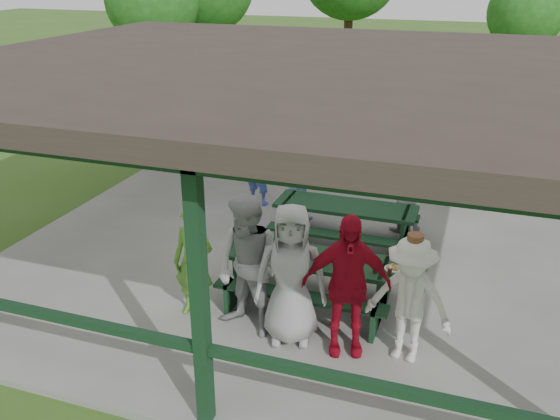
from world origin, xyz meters
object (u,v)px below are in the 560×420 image
at_px(spectator_grey, 404,192).
at_px(contestant_red, 346,285).
at_px(pickup_truck, 423,108).
at_px(spectator_blue, 258,166).
at_px(picnic_table_near, 311,274).
at_px(spectator_lblue, 298,182).
at_px(contestant_white_fedora, 409,300).
at_px(contestant_grey_left, 249,267).
at_px(contestant_green, 194,262).
at_px(farm_trailer, 255,114).
at_px(picnic_table_far, 345,220).
at_px(contestant_grey_mid, 291,275).

bearing_deg(spectator_grey, contestant_red, 68.62).
bearing_deg(pickup_truck, spectator_blue, -176.27).
bearing_deg(picnic_table_near, spectator_lblue, 110.92).
height_order(picnic_table_near, contestant_white_fedora, contestant_white_fedora).
bearing_deg(spectator_lblue, spectator_grey, -159.41).
bearing_deg(contestant_grey_left, pickup_truck, 102.85).
xyz_separation_m(picnic_table_near, contestant_green, (-1.42, -0.78, 0.33)).
xyz_separation_m(contestant_white_fedora, spectator_lblue, (-2.55, 3.68, -0.09)).
relative_size(spectator_blue, farm_trailer, 0.40).
distance_m(contestant_red, farm_trailer, 10.19).
relative_size(contestant_grey_left, contestant_red, 1.03).
relative_size(contestant_green, spectator_grey, 1.08).
distance_m(picnic_table_near, spectator_lblue, 3.06).
xyz_separation_m(picnic_table_far, contestant_red, (0.68, -2.91, 0.46)).
xyz_separation_m(contestant_green, spectator_lblue, (0.33, 3.63, -0.07)).
bearing_deg(contestant_grey_left, contestant_grey_mid, 18.62).
bearing_deg(contestant_white_fedora, contestant_green, -171.53).
bearing_deg(farm_trailer, spectator_blue, -72.56).
height_order(contestant_grey_left, spectator_lblue, contestant_grey_left).
xyz_separation_m(spectator_blue, spectator_grey, (2.91, -0.35, -0.06)).
xyz_separation_m(contestant_green, contestant_white_fedora, (2.87, -0.05, 0.01)).
distance_m(contestant_grey_left, contestant_white_fedora, 2.03).
bearing_deg(spectator_lblue, farm_trailer, -43.38).
distance_m(picnic_table_near, pickup_truck, 10.17).
xyz_separation_m(picnic_table_far, spectator_grey, (0.83, 0.95, 0.27)).
bearing_deg(spectator_blue, farm_trailer, -53.80).
bearing_deg(spectator_lblue, contestant_green, 102.42).
bearing_deg(contestant_grey_left, picnic_table_near, 76.18).
distance_m(spectator_lblue, spectator_blue, 1.07).
relative_size(contestant_grey_left, contestant_grey_mid, 1.02).
xyz_separation_m(contestant_green, pickup_truck, (1.81, 10.95, -0.17)).
relative_size(contestant_red, contestant_white_fedora, 1.10).
bearing_deg(contestant_grey_mid, contestant_green, 159.44).
relative_size(contestant_red, spectator_lblue, 1.27).
bearing_deg(picnic_table_far, spectator_lblue, 142.64).
height_order(contestant_grey_mid, spectator_blue, contestant_grey_mid).
height_order(contestant_grey_left, spectator_grey, contestant_grey_left).
bearing_deg(pickup_truck, contestant_grey_mid, -158.65).
bearing_deg(picnic_table_near, spectator_blue, 122.00).
bearing_deg(pickup_truck, contestant_green, -165.99).
distance_m(contestant_red, spectator_grey, 3.87).
bearing_deg(farm_trailer, contestant_red, -67.03).
bearing_deg(pickup_truck, contestant_grey_left, -161.55).
xyz_separation_m(spectator_lblue, spectator_blue, (-0.97, 0.45, 0.07)).
bearing_deg(spectator_lblue, contestant_grey_mid, 123.70).
bearing_deg(contestant_white_fedora, spectator_grey, 108.52).
height_order(contestant_green, spectator_blue, contestant_green).
relative_size(contestant_green, farm_trailer, 0.41).
height_order(picnic_table_near, farm_trailer, farm_trailer).
height_order(picnic_table_near, spectator_lblue, spectator_lblue).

